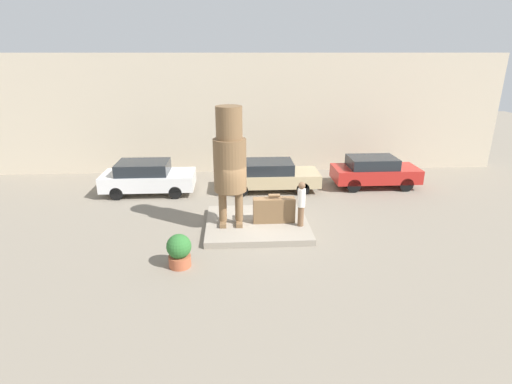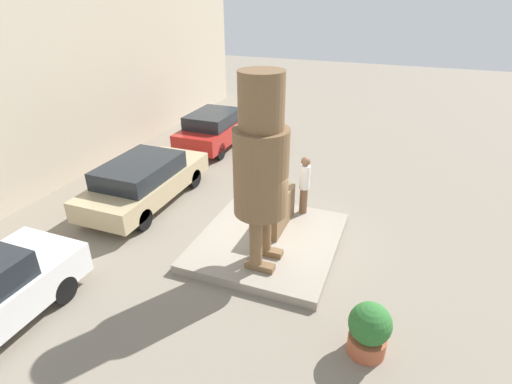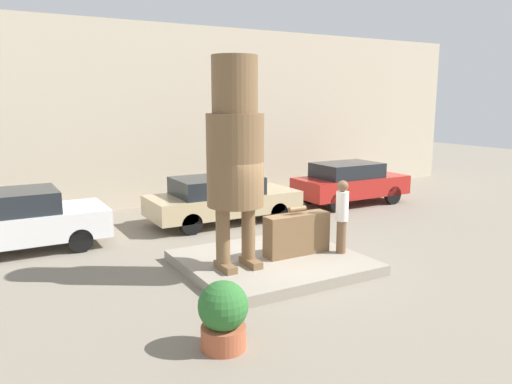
{
  "view_description": "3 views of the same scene",
  "coord_description": "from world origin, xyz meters",
  "px_view_note": "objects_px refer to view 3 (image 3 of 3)",
  "views": [
    {
      "loc": [
        -0.88,
        -14.02,
        6.37
      ],
      "look_at": [
        -0.06,
        -0.28,
        1.53
      ],
      "focal_mm": 28.0,
      "sensor_mm": 36.0,
      "label": 1
    },
    {
      "loc": [
        -8.22,
        -2.81,
        5.99
      ],
      "look_at": [
        -0.41,
        0.19,
        1.72
      ],
      "focal_mm": 28.0,
      "sensor_mm": 36.0,
      "label": 2
    },
    {
      "loc": [
        -5.69,
        -9.22,
        3.77
      ],
      "look_at": [
        -0.32,
        0.17,
        1.74
      ],
      "focal_mm": 35.0,
      "sensor_mm": 36.0,
      "label": 3
    }
  ],
  "objects_px": {
    "tourist": "(342,214)",
    "parked_car_tan": "(222,198)",
    "parked_car_red": "(350,182)",
    "statue_figure": "(235,147)",
    "parked_car_white": "(15,220)",
    "giant_suitcase": "(297,234)",
    "planter_pot": "(223,315)"
  },
  "relations": [
    {
      "from": "tourist",
      "to": "parked_car_tan",
      "type": "height_order",
      "value": "tourist"
    },
    {
      "from": "tourist",
      "to": "parked_car_red",
      "type": "bearing_deg",
      "value": 48.12
    },
    {
      "from": "statue_figure",
      "to": "tourist",
      "type": "height_order",
      "value": "statue_figure"
    },
    {
      "from": "parked_car_white",
      "to": "parked_car_tan",
      "type": "bearing_deg",
      "value": 1.37
    },
    {
      "from": "giant_suitcase",
      "to": "parked_car_red",
      "type": "relative_size",
      "value": 0.38
    },
    {
      "from": "statue_figure",
      "to": "giant_suitcase",
      "type": "relative_size",
      "value": 2.79
    },
    {
      "from": "giant_suitcase",
      "to": "parked_car_white",
      "type": "height_order",
      "value": "parked_car_white"
    },
    {
      "from": "giant_suitcase",
      "to": "parked_car_tan",
      "type": "bearing_deg",
      "value": 87.18
    },
    {
      "from": "statue_figure",
      "to": "parked_car_tan",
      "type": "distance_m",
      "value": 5.26
    },
    {
      "from": "parked_car_tan",
      "to": "tourist",
      "type": "bearing_deg",
      "value": -81.28
    },
    {
      "from": "tourist",
      "to": "parked_car_tan",
      "type": "bearing_deg",
      "value": 98.72
    },
    {
      "from": "parked_car_tan",
      "to": "planter_pot",
      "type": "relative_size",
      "value": 4.31
    },
    {
      "from": "statue_figure",
      "to": "planter_pot",
      "type": "xyz_separation_m",
      "value": [
        -1.61,
        -2.68,
        -2.25
      ]
    },
    {
      "from": "statue_figure",
      "to": "planter_pot",
      "type": "height_order",
      "value": "statue_figure"
    },
    {
      "from": "tourist",
      "to": "parked_car_red",
      "type": "height_order",
      "value": "tourist"
    },
    {
      "from": "parked_car_tan",
      "to": "parked_car_red",
      "type": "xyz_separation_m",
      "value": [
        5.24,
        0.19,
        0.04
      ]
    },
    {
      "from": "parked_car_white",
      "to": "planter_pot",
      "type": "xyz_separation_m",
      "value": [
        2.32,
        -7.03,
        -0.26
      ]
    },
    {
      "from": "tourist",
      "to": "parked_car_white",
      "type": "relative_size",
      "value": 0.4
    },
    {
      "from": "parked_car_white",
      "to": "statue_figure",
      "type": "bearing_deg",
      "value": -47.9
    },
    {
      "from": "tourist",
      "to": "parked_car_red",
      "type": "xyz_separation_m",
      "value": [
        4.5,
        5.02,
        -0.36
      ]
    },
    {
      "from": "statue_figure",
      "to": "parked_car_white",
      "type": "distance_m",
      "value": 6.19
    },
    {
      "from": "parked_car_tan",
      "to": "planter_pot",
      "type": "bearing_deg",
      "value": -115.75
    },
    {
      "from": "statue_figure",
      "to": "planter_pot",
      "type": "bearing_deg",
      "value": -121.03
    },
    {
      "from": "parked_car_tan",
      "to": "parked_car_red",
      "type": "relative_size",
      "value": 1.12
    },
    {
      "from": "tourist",
      "to": "parked_car_tan",
      "type": "xyz_separation_m",
      "value": [
        -0.74,
        4.82,
        -0.4
      ]
    },
    {
      "from": "parked_car_tan",
      "to": "giant_suitcase",
      "type": "bearing_deg",
      "value": -92.82
    },
    {
      "from": "statue_figure",
      "to": "parked_car_red",
      "type": "distance_m",
      "value": 8.72
    },
    {
      "from": "tourist",
      "to": "planter_pot",
      "type": "distance_m",
      "value": 4.84
    },
    {
      "from": "tourist",
      "to": "parked_car_tan",
      "type": "relative_size",
      "value": 0.37
    },
    {
      "from": "parked_car_white",
      "to": "planter_pot",
      "type": "relative_size",
      "value": 3.96
    },
    {
      "from": "parked_car_red",
      "to": "planter_pot",
      "type": "height_order",
      "value": "parked_car_red"
    },
    {
      "from": "parked_car_white",
      "to": "tourist",
      "type": "bearing_deg",
      "value": -35.74
    }
  ]
}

